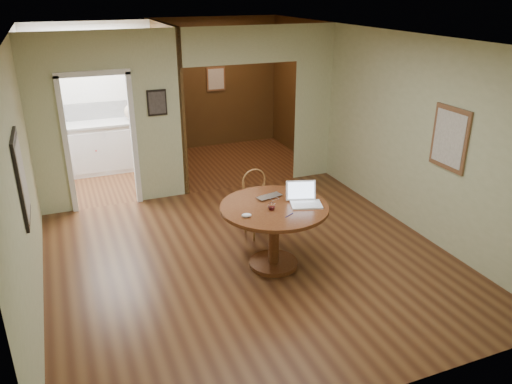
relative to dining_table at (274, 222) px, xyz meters
name	(u,v)px	position (x,y,z in m)	size (l,w,h in m)	color
floor	(252,261)	(-0.21, 0.19, -0.61)	(5.00, 5.00, 0.00)	#462414
room_shell	(159,113)	(-0.68, 3.29, 0.68)	(5.20, 7.50, 5.00)	white
dining_table	(274,222)	(0.00, 0.00, 0.00)	(1.32, 1.32, 0.82)	brown
chair	(257,199)	(0.14, 0.91, -0.09)	(0.43, 0.43, 0.94)	#956334
open_laptop	(304,198)	(0.36, -0.06, 0.28)	(0.43, 0.41, 0.26)	white
closed_laptop	(272,198)	(0.05, 0.20, 0.23)	(0.33, 0.21, 0.03)	#B2B2B7
mouse	(246,215)	(-0.43, -0.18, 0.24)	(0.12, 0.07, 0.05)	white
wine_glass	(271,206)	(-0.08, -0.10, 0.26)	(0.09, 0.09, 0.10)	white
pen	(289,215)	(0.05, -0.32, 0.22)	(0.01, 0.01, 0.14)	#0C1157
kitchen_cabinet	(103,147)	(-1.56, 4.39, -0.14)	(2.06, 0.60, 0.94)	white
grocery_bag	(132,112)	(-0.97, 4.39, 0.48)	(0.30, 0.25, 0.30)	beige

